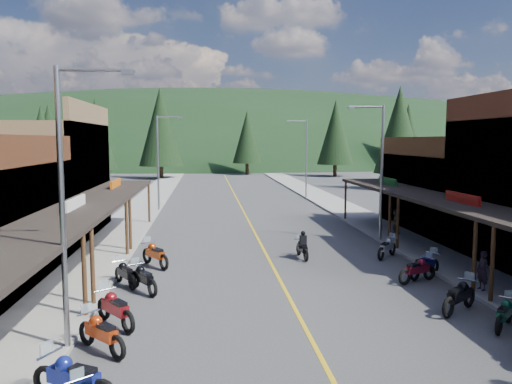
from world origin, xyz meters
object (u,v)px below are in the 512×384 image
object	(u,v)px
bike_west_9	(155,253)
streetlight_1	(160,158)
pine_4	(336,132)
bike_east_5	(504,313)
bike_east_9	(387,247)
bike_west_4	(74,376)
bike_west_5	(101,331)
bike_west_7	(143,277)
bike_east_8	(425,264)
shop_west_3	(30,181)
pine_9	(408,137)
pedestrian_east_b	(395,222)
shop_east_3	(461,192)
pine_3	(247,137)
pine_7	(49,133)
pedestrian_east_a	(483,271)
bike_east_7	(417,269)
bike_west_8	(125,273)
rider_on_bike	(302,247)
pine_6	(485,137)
bike_west_6	(115,307)
pine_8	(42,140)
pine_10	(96,134)
streetlight_2	(379,167)
streetlight_3	(305,155)
streetlight_0	(67,196)
pine_11	(399,130)
pine_2	(161,127)
pine_1	(86,133)
bike_east_6	(459,295)
pine_5	(402,129)

from	to	relation	value
bike_west_9	streetlight_1	bearing A→B (deg)	60.20
pine_4	streetlight_1	bearing A→B (deg)	-123.29
bike_east_5	bike_east_9	xyz separation A→B (m)	(-0.25, 9.73, 0.04)
bike_west_4	bike_west_5	world-z (taller)	bike_west_4
streetlight_1	bike_west_7	xyz separation A→B (m)	(1.33, -22.62, -3.84)
bike_east_8	shop_west_3	bearing A→B (deg)	-152.84
pine_9	pedestrian_east_b	distance (m)	39.08
shop_east_3	bike_east_9	world-z (taller)	shop_east_3
pine_3	pine_7	bearing A→B (deg)	164.48
pedestrian_east_a	bike_east_7	bearing A→B (deg)	-140.10
bike_west_8	pine_7	bearing A→B (deg)	77.76
bike_west_7	rider_on_bike	size ratio (longest dim) A/B	1.10
pine_3	pedestrian_east_a	world-z (taller)	pine_3
bike_west_7	pine_7	bearing A→B (deg)	76.33
pine_7	bike_west_5	bearing A→B (deg)	-72.52
pine_4	pine_6	bearing A→B (deg)	8.13
bike_west_6	pedestrian_east_a	distance (m)	13.85
pine_8	pine_10	size ratio (longest dim) A/B	0.86
pine_3	pine_8	distance (m)	36.77
bike_west_7	shop_west_3	bearing A→B (deg)	91.73
streetlight_2	pine_10	bearing A→B (deg)	120.71
streetlight_2	pine_3	world-z (taller)	pine_3
pine_10	rider_on_bike	world-z (taller)	pine_10
pine_7	bike_east_7	size ratio (longest dim) A/B	5.96
shop_west_3	streetlight_3	distance (m)	27.94
streetlight_1	bike_west_4	size ratio (longest dim) A/B	3.43
streetlight_0	streetlight_1	distance (m)	28.00
streetlight_0	streetlight_2	world-z (taller)	same
pine_3	bike_west_6	world-z (taller)	pine_3
shop_east_3	pine_7	size ratio (longest dim) A/B	0.87
pine_7	pine_11	distance (m)	64.40
pine_4	bike_east_5	bearing A→B (deg)	-100.10
pedestrian_east_a	bike_west_6	bearing A→B (deg)	-88.60
streetlight_3	pine_2	bearing A→B (deg)	121.19
streetlight_0	pedestrian_east_b	distance (m)	22.22
streetlight_0	pine_1	size ratio (longest dim) A/B	0.64
bike_west_4	rider_on_bike	bearing A→B (deg)	-2.03
pine_2	pine_4	distance (m)	28.08
shop_east_3	streetlight_3	world-z (taller)	streetlight_3
bike_west_6	bike_east_5	world-z (taller)	bike_west_6
pine_1	bike_east_9	size ratio (longest dim) A/B	6.14
pine_1	streetlight_1	bearing A→B (deg)	-70.45
bike_west_7	bike_east_6	distance (m)	11.77
bike_east_9	pine_5	bearing A→B (deg)	110.94
pine_5	bike_east_6	world-z (taller)	pine_5
pedestrian_east_a	rider_on_bike	bearing A→B (deg)	-144.98
bike_west_8	bike_east_7	world-z (taller)	bike_east_7
pine_4	bike_west_5	world-z (taller)	pine_4
streetlight_0	bike_west_9	size ratio (longest dim) A/B	3.45
pine_1	bike_west_6	world-z (taller)	pine_1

